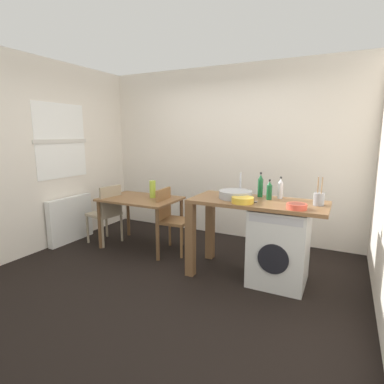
% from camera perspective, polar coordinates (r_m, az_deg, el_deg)
% --- Properties ---
extents(ground_plane, '(5.46, 5.46, 0.00)m').
position_cam_1_polar(ground_plane, '(3.82, -3.38, -14.97)').
color(ground_plane, black).
extents(wall_back, '(4.60, 0.10, 2.70)m').
position_cam_1_polar(wall_back, '(5.04, 6.51, 7.17)').
color(wall_back, silver).
rests_on(wall_back, ground_plane).
extents(wall_window_side, '(0.12, 3.80, 2.70)m').
position_cam_1_polar(wall_window_side, '(4.91, -25.98, 6.10)').
color(wall_window_side, silver).
rests_on(wall_window_side, ground_plane).
extents(radiator, '(0.10, 0.80, 0.70)m').
position_cam_1_polar(radiator, '(5.15, -21.58, -4.73)').
color(radiator, white).
rests_on(radiator, ground_plane).
extents(dining_table, '(1.10, 0.76, 0.74)m').
position_cam_1_polar(dining_table, '(4.55, -9.51, -2.28)').
color(dining_table, brown).
rests_on(dining_table, ground_plane).
extents(chair_person_seat, '(0.46, 0.46, 0.90)m').
position_cam_1_polar(chair_person_seat, '(4.84, -15.50, -3.40)').
color(chair_person_seat, gray).
rests_on(chair_person_seat, ground_plane).
extents(chair_opposite, '(0.42, 0.42, 0.90)m').
position_cam_1_polar(chair_opposite, '(4.37, -4.03, -4.55)').
color(chair_opposite, olive).
rests_on(chair_opposite, ground_plane).
extents(kitchen_counter, '(1.50, 0.68, 0.92)m').
position_cam_1_polar(kitchen_counter, '(3.62, 8.74, -3.70)').
color(kitchen_counter, brown).
rests_on(kitchen_counter, ground_plane).
extents(washing_machine, '(0.60, 0.61, 0.86)m').
position_cam_1_polar(washing_machine, '(3.61, 15.85, -9.56)').
color(washing_machine, silver).
rests_on(washing_machine, ground_plane).
extents(sink_basin, '(0.38, 0.38, 0.09)m').
position_cam_1_polar(sink_basin, '(3.59, 8.05, -0.47)').
color(sink_basin, '#9EA0A5').
rests_on(sink_basin, kitchen_counter).
extents(tap, '(0.02, 0.02, 0.28)m').
position_cam_1_polar(tap, '(3.74, 8.98, 1.44)').
color(tap, '#B2B2B7').
rests_on(tap, kitchen_counter).
extents(bottle_tall_green, '(0.06, 0.06, 0.29)m').
position_cam_1_polar(bottle_tall_green, '(3.71, 12.56, 1.12)').
color(bottle_tall_green, '#19592D').
rests_on(bottle_tall_green, kitchen_counter).
extents(bottle_squat_brown, '(0.06, 0.06, 0.23)m').
position_cam_1_polar(bottle_squat_brown, '(3.58, 14.14, 0.26)').
color(bottle_squat_brown, '#19592D').
rests_on(bottle_squat_brown, kitchen_counter).
extents(bottle_clear_small, '(0.06, 0.06, 0.26)m').
position_cam_1_polar(bottle_clear_small, '(3.68, 16.06, 0.59)').
color(bottle_clear_small, silver).
rests_on(bottle_clear_small, kitchen_counter).
extents(mixing_bowl, '(0.24, 0.24, 0.07)m').
position_cam_1_polar(mixing_bowl, '(3.36, 9.37, -1.41)').
color(mixing_bowl, gold).
rests_on(mixing_bowl, kitchen_counter).
extents(utensil_crock, '(0.11, 0.11, 0.30)m').
position_cam_1_polar(utensil_crock, '(3.46, 22.46, -1.18)').
color(utensil_crock, gray).
rests_on(utensil_crock, kitchen_counter).
extents(colander, '(0.20, 0.20, 0.06)m').
position_cam_1_polar(colander, '(3.23, 18.84, -2.47)').
color(colander, '#D84C38').
rests_on(colander, kitchen_counter).
extents(vase, '(0.09, 0.09, 0.25)m').
position_cam_1_polar(vase, '(4.50, -7.31, 0.52)').
color(vase, '#A8C63D').
rests_on(vase, dining_table).
extents(scissors, '(0.15, 0.06, 0.01)m').
position_cam_1_polar(scissors, '(3.44, 10.85, -1.73)').
color(scissors, '#B2B2B7').
rests_on(scissors, kitchen_counter).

